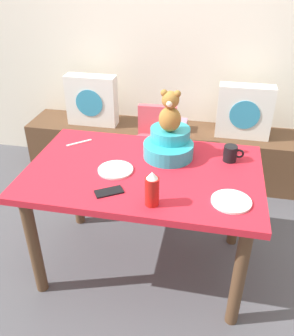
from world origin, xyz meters
TOP-DOWN VIEW (x-y plane):
  - ground_plane at (0.00, 0.00)m, footprint 8.00×8.00m
  - back_wall at (0.00, 1.44)m, footprint 4.40×0.10m
  - window_bench at (0.00, 1.17)m, footprint 2.60×0.44m
  - pillow_floral_left at (-0.71, 1.15)m, footprint 0.44×0.15m
  - pillow_floral_right at (0.60, 1.15)m, footprint 0.44×0.15m
  - book_stack at (0.03, 1.17)m, footprint 0.20×0.14m
  - dining_table at (0.00, 0.00)m, footprint 1.33×0.84m
  - highchair at (-0.07, 0.74)m, footprint 0.34×0.46m
  - infant_seat_teal at (0.11, 0.20)m, footprint 0.30×0.33m
  - teddy_bear at (0.11, 0.20)m, footprint 0.13×0.12m
  - ketchup_bottle at (0.11, -0.31)m, footprint 0.07×0.07m
  - coffee_mug at (0.48, 0.20)m, footprint 0.12×0.08m
  - dinner_plate_near at (0.49, -0.22)m, footprint 0.20×0.20m
  - dinner_plate_far at (-0.15, -0.05)m, footprint 0.20×0.20m
  - cell_phone at (-0.13, -0.26)m, footprint 0.16×0.14m
  - table_fork at (-0.48, 0.24)m, footprint 0.14×0.13m

SIDE VIEW (x-z plane):
  - ground_plane at x=0.00m, z-range 0.00..0.00m
  - window_bench at x=0.00m, z-range 0.00..0.46m
  - book_stack at x=0.03m, z-range 0.46..0.55m
  - highchair at x=-0.07m, z-range 0.13..0.92m
  - dining_table at x=0.00m, z-range 0.26..1.00m
  - pillow_floral_left at x=-0.71m, z-range 0.46..0.90m
  - pillow_floral_right at x=0.60m, z-range 0.46..0.90m
  - table_fork at x=-0.48m, z-range 0.74..0.75m
  - cell_phone at x=-0.13m, z-range 0.74..0.75m
  - dinner_plate_near at x=0.49m, z-range 0.74..0.75m
  - dinner_plate_far at x=-0.15m, z-range 0.74..0.75m
  - coffee_mug at x=0.48m, z-range 0.74..0.84m
  - infant_seat_teal at x=0.11m, z-range 0.73..0.89m
  - ketchup_bottle at x=0.11m, z-range 0.73..0.92m
  - teddy_bear at x=0.11m, z-range 0.89..1.14m
  - back_wall at x=0.00m, z-range 0.00..2.60m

